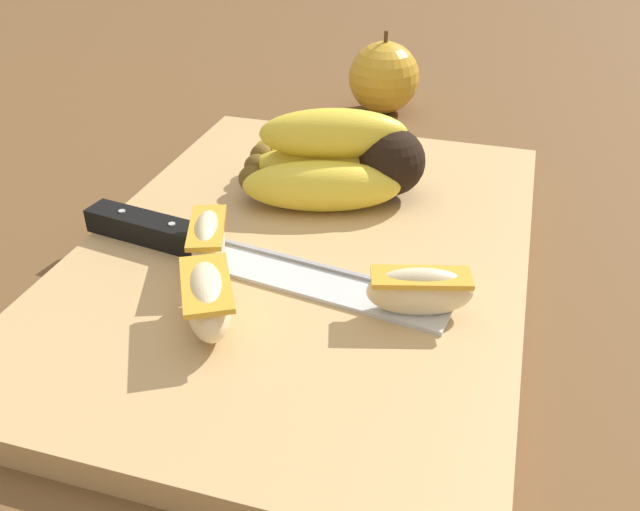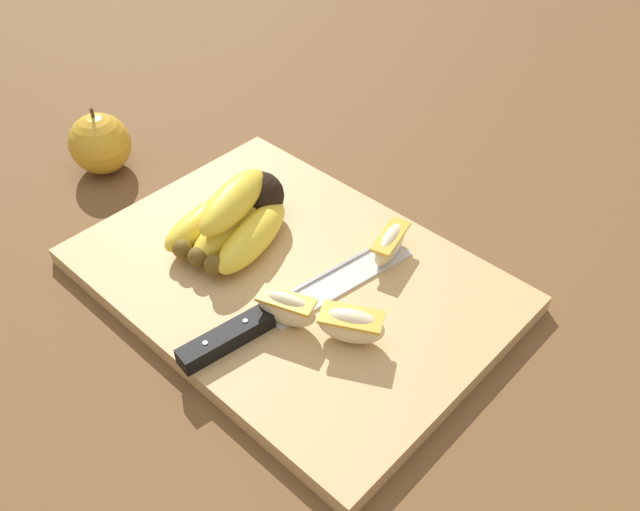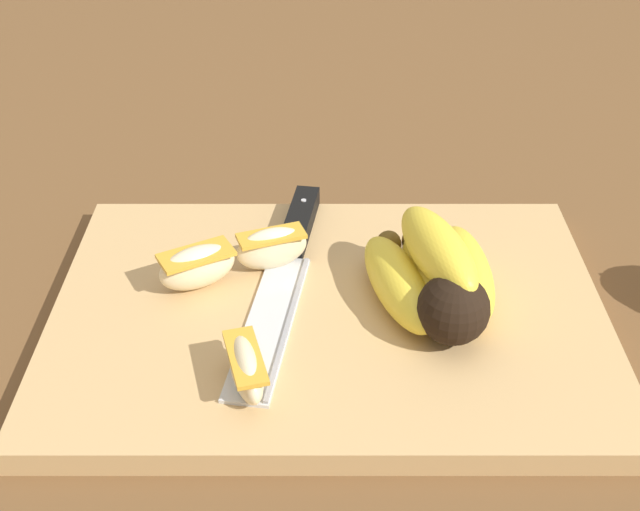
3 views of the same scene
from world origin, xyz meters
The scene contains 8 objects.
ground_plane centered at (0.00, 0.00, 0.00)m, with size 6.00×6.00×0.00m, color brown.
cutting_board centered at (0.00, -0.02, 0.01)m, with size 0.45×0.32×0.02m, color tan.
banana_bunch centered at (0.09, -0.02, 0.05)m, with size 0.11×0.15×0.07m.
chefs_knife centered at (-0.03, 0.05, 0.03)m, with size 0.07×0.28×0.02m.
apple_wedge_near centered at (-0.06, -0.11, 0.04)m, with size 0.04×0.07×0.03m.
apple_wedge_middle centered at (-0.11, 0.01, 0.04)m, with size 0.07×0.06×0.04m.
apple_wedge_far centered at (-0.05, 0.04, 0.04)m, with size 0.07×0.04×0.04m.
whole_apple centered at (0.34, -0.01, 0.04)m, with size 0.08×0.08×0.09m.
Camera 2 is at (-0.38, 0.35, 0.53)m, focal length 38.25 mm.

